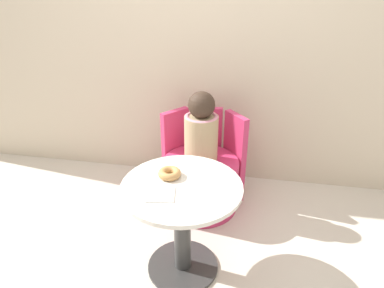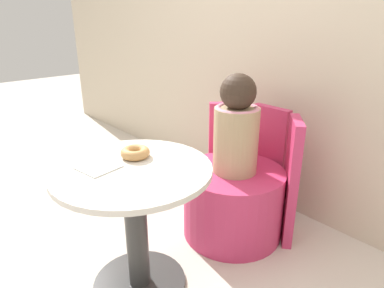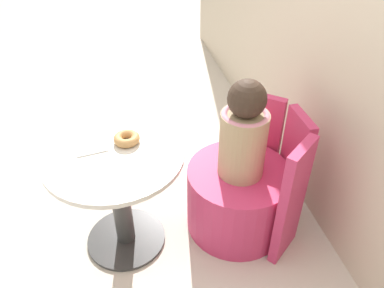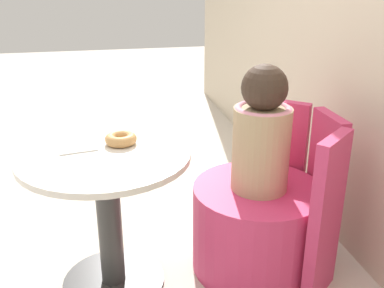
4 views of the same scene
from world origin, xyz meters
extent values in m
plane|color=beige|center=(0.00, 0.00, 0.00)|extent=(12.00, 12.00, 0.00)
cube|color=beige|center=(0.00, 1.13, 1.20)|extent=(6.00, 0.06, 2.40)
cylinder|color=#333333|center=(0.05, -0.04, 0.01)|extent=(0.44, 0.44, 0.02)
cylinder|color=#333333|center=(0.05, -0.04, 0.31)|extent=(0.10, 0.10, 0.58)
cylinder|color=silver|center=(0.05, -0.04, 0.61)|extent=(0.68, 0.68, 0.02)
cylinder|color=#C63360|center=(0.06, 0.61, 0.20)|extent=(0.57, 0.57, 0.41)
cube|color=#C63360|center=(0.06, 0.92, 0.36)|extent=(0.24, 0.05, 0.72)
cube|color=#C63360|center=(0.30, 0.81, 0.36)|extent=(0.20, 0.22, 0.72)
cube|color=#C63360|center=(-0.18, 0.81, 0.36)|extent=(0.20, 0.22, 0.72)
cylinder|color=tan|center=(0.06, 0.61, 0.59)|extent=(0.24, 0.24, 0.36)
torus|color=pink|center=(0.06, 0.61, 0.76)|extent=(0.24, 0.24, 0.04)
sphere|color=#38281E|center=(0.06, 0.61, 0.85)|extent=(0.19, 0.19, 0.19)
torus|color=tan|center=(-0.03, 0.03, 0.65)|extent=(0.13, 0.13, 0.04)
cube|color=white|center=(-0.04, -0.15, 0.63)|extent=(0.17, 0.17, 0.01)
camera|label=1|loc=(0.39, -1.59, 1.69)|focal=32.00mm
camera|label=2|loc=(1.20, -0.72, 1.24)|focal=32.00mm
camera|label=3|loc=(1.52, 0.04, 1.73)|focal=35.00mm
camera|label=4|loc=(1.72, -0.04, 1.31)|focal=42.00mm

